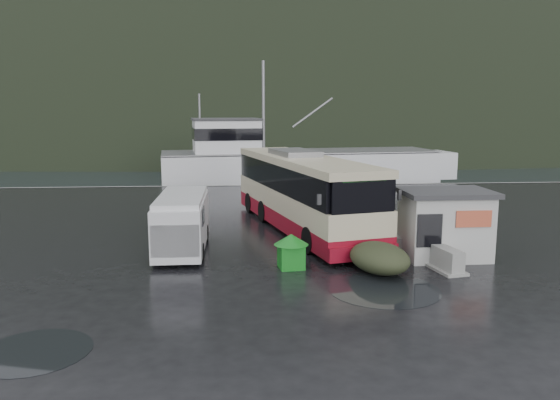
{
  "coord_description": "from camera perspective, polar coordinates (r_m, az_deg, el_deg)",
  "views": [
    {
      "loc": [
        -1.12,
        -21.92,
        5.88
      ],
      "look_at": [
        0.73,
        2.94,
        1.7
      ],
      "focal_mm": 35.0,
      "sensor_mm": 36.0,
      "label": 1
    }
  ],
  "objects": [
    {
      "name": "ground",
      "position": [
        22.72,
        -1.29,
        -5.48
      ],
      "size": [
        160.0,
        160.0,
        0.0
      ],
      "primitive_type": "plane",
      "color": "black",
      "rests_on": "ground"
    },
    {
      "name": "white_van",
      "position": [
        23.36,
        -10.09,
        -5.21
      ],
      "size": [
        2.01,
        5.75,
        2.4
      ],
      "primitive_type": null,
      "rotation": [
        0.0,
        0.0,
        0.0
      ],
      "color": "silver",
      "rests_on": "ground"
    },
    {
      "name": "quay_edge",
      "position": [
        42.35,
        -2.7,
        1.52
      ],
      "size": [
        160.0,
        0.6,
        1.5
      ],
      "primitive_type": "cube",
      "color": "#999993",
      "rests_on": "ground"
    },
    {
      "name": "dome_tent",
      "position": [
        20.36,
        10.29,
        -7.42
      ],
      "size": [
        2.62,
        3.17,
        1.08
      ],
      "primitive_type": null,
      "rotation": [
        0.0,
        0.0,
        0.27
      ],
      "color": "#323822",
      "rests_on": "ground"
    },
    {
      "name": "jersey_barrier_c",
      "position": [
        22.57,
        16.45,
        -5.98
      ],
      "size": [
        1.1,
        1.61,
        0.73
      ],
      "primitive_type": null,
      "rotation": [
        0.0,
        0.0,
        0.27
      ],
      "color": "#999993",
      "rests_on": "ground"
    },
    {
      "name": "headland",
      "position": [
        272.21,
        -1.93,
        8.27
      ],
      "size": [
        780.0,
        540.0,
        570.0
      ],
      "primitive_type": "ellipsoid",
      "color": "black",
      "rests_on": "ground"
    },
    {
      "name": "ticket_kiosk",
      "position": [
        22.96,
        16.67,
        -5.73
      ],
      "size": [
        3.52,
        2.68,
        2.72
      ],
      "primitive_type": null,
      "rotation": [
        0.0,
        0.0,
        0.01
      ],
      "color": "beige",
      "rests_on": "ground"
    },
    {
      "name": "waste_bin_right",
      "position": [
        23.84,
        8.45,
        -4.86
      ],
      "size": [
        1.07,
        1.07,
        1.43
      ],
      "primitive_type": null,
      "rotation": [
        0.0,
        0.0,
        0.04
      ],
      "color": "#167D1E",
      "rests_on": "ground"
    },
    {
      "name": "harbor_water",
      "position": [
        132.06,
        -3.79,
        6.94
      ],
      "size": [
        300.0,
        180.0,
        0.02
      ],
      "primitive_type": "cube",
      "color": "black",
      "rests_on": "ground"
    },
    {
      "name": "puddles",
      "position": [
        19.68,
        1.33,
        -7.85
      ],
      "size": [
        13.03,
        16.65,
        0.01
      ],
      "color": "black",
      "rests_on": "ground"
    },
    {
      "name": "coach_bus",
      "position": [
        27.07,
        2.28,
        -3.03
      ],
      "size": [
        6.47,
        14.03,
        3.86
      ],
      "primitive_type": null,
      "rotation": [
        0.0,
        0.0,
        0.24
      ],
      "color": "beige",
      "rests_on": "ground"
    },
    {
      "name": "jersey_barrier_a",
      "position": [
        21.12,
        16.92,
        -7.07
      ],
      "size": [
        1.17,
        1.85,
        0.86
      ],
      "primitive_type": null,
      "rotation": [
        0.0,
        0.0,
        0.19
      ],
      "color": "#999993",
      "rests_on": "ground"
    },
    {
      "name": "waste_bin_left",
      "position": [
        20.56,
        1.16,
        -7.1
      ],
      "size": [
        1.04,
        1.04,
        1.3
      ],
      "primitive_type": null,
      "rotation": [
        0.0,
        0.0,
        0.12
      ],
      "color": "#167D1E",
      "rests_on": "ground"
    },
    {
      "name": "jersey_barrier_b",
      "position": [
        23.33,
        11.75,
        -5.28
      ],
      "size": [
        0.88,
        1.49,
        0.7
      ],
      "primitive_type": null,
      "rotation": [
        0.0,
        0.0,
        0.13
      ],
      "color": "#999993",
      "rests_on": "ground"
    },
    {
      "name": "fishing_trawler",
      "position": [
        49.36,
        2.11,
        2.67
      ],
      "size": [
        29.41,
        9.89,
        11.54
      ],
      "primitive_type": null,
      "rotation": [
        0.0,
        0.0,
        0.13
      ],
      "color": "silver",
      "rests_on": "ground"
    }
  ]
}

